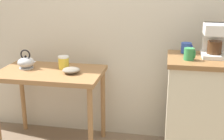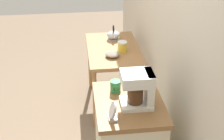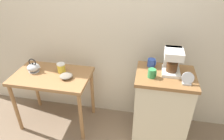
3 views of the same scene
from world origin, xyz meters
TOP-DOWN VIEW (x-y plane):
  - ground_plane at (0.00, 0.00)m, footprint 8.00×8.00m
  - back_wall at (0.10, 0.43)m, footprint 4.40×0.10m
  - wooden_table at (-0.57, 0.04)m, footprint 0.92×0.56m
  - bowl_stoneware at (-0.37, 0.01)m, footprint 0.15×0.15m
  - teakettle at (-0.81, 0.07)m, footprint 0.19×0.15m
  - canister_enamel at (-0.48, 0.13)m, footprint 0.10×0.10m
  - coffee_maker at (0.79, 0.06)m, footprint 0.18×0.22m
  - mug_tall_green at (0.60, -0.09)m, footprint 0.08×0.08m
  - mug_blue at (0.59, 0.14)m, footprint 0.09×0.08m
  - table_clock at (0.93, -0.15)m, footprint 0.11×0.06m

SIDE VIEW (x-z plane):
  - ground_plane at x=0.00m, z-range 0.00..0.00m
  - wooden_table at x=-0.57m, z-range 0.27..1.01m
  - bowl_stoneware at x=-0.37m, z-range 0.74..0.79m
  - teakettle at x=-0.81m, z-range 0.71..0.88m
  - canister_enamel at x=-0.48m, z-range 0.74..0.86m
  - mug_blue at x=0.59m, z-range 0.93..1.02m
  - mug_tall_green at x=0.60m, z-range 0.93..1.02m
  - table_clock at x=0.93m, z-range 0.92..1.05m
  - coffee_maker at x=0.79m, z-range 0.94..1.20m
  - back_wall at x=0.10m, z-range 0.00..2.80m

